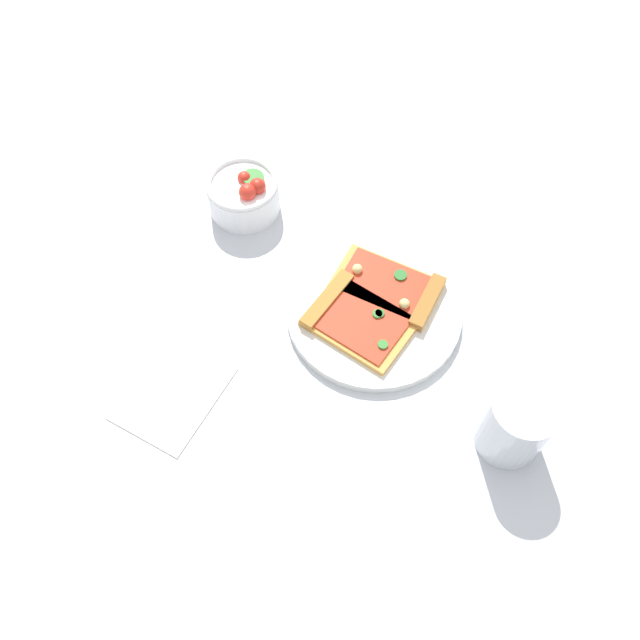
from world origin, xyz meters
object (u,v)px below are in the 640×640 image
(plate, at_px, (374,311))
(pizza_slice_near, at_px, (356,318))
(paper_napkin, at_px, (173,393))
(salad_bowl, at_px, (244,194))
(soda_glass, at_px, (515,425))
(pizza_slice_far, at_px, (392,288))

(plate, relative_size, pizza_slice_near, 1.58)
(paper_napkin, bearing_deg, salad_bowl, 10.34)
(paper_napkin, bearing_deg, pizza_slice_near, -42.82)
(soda_glass, height_order, paper_napkin, soda_glass)
(pizza_slice_far, xyz_separation_m, salad_bowl, (0.06, 0.26, 0.01))
(salad_bowl, bearing_deg, pizza_slice_near, -118.20)
(pizza_slice_near, relative_size, paper_napkin, 1.09)
(salad_bowl, relative_size, soda_glass, 1.04)
(plate, xyz_separation_m, paper_napkin, (-0.21, 0.19, -0.01))
(salad_bowl, distance_m, soda_glass, 0.50)
(salad_bowl, height_order, paper_napkin, salad_bowl)
(pizza_slice_near, bearing_deg, pizza_slice_far, -23.38)
(plate, distance_m, soda_glass, 0.24)
(pizza_slice_far, bearing_deg, plate, 162.00)
(plate, bearing_deg, soda_glass, -115.45)
(pizza_slice_near, distance_m, salad_bowl, 0.26)
(pizza_slice_near, distance_m, soda_glass, 0.24)
(salad_bowl, bearing_deg, plate, -111.38)
(pizza_slice_far, distance_m, paper_napkin, 0.32)
(soda_glass, bearing_deg, salad_bowl, 66.69)
(pizza_slice_near, bearing_deg, soda_glass, -108.03)
(pizza_slice_near, relative_size, pizza_slice_far, 1.03)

